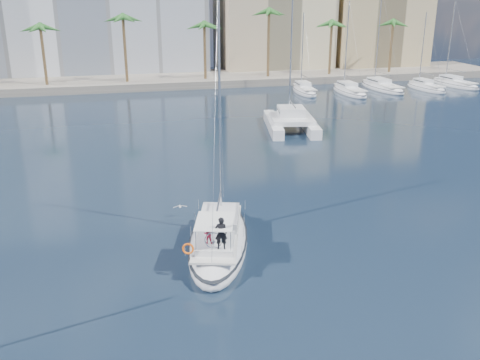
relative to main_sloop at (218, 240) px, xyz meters
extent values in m
plane|color=black|center=(3.41, 0.95, -0.51)|extent=(160.00, 160.00, 0.00)
cube|color=gray|center=(3.41, 61.95, 0.09)|extent=(120.00, 14.00, 1.20)
cube|color=beige|center=(25.41, 70.95, 9.49)|extent=(20.00, 14.00, 20.00)
cube|color=tan|center=(45.41, 68.95, 8.49)|extent=(18.00, 12.00, 18.00)
cylinder|color=brown|center=(3.41, 57.95, 4.74)|extent=(0.44, 0.44, 10.50)
sphere|color=#2A6625|center=(3.41, 57.95, 9.99)|extent=(3.60, 3.60, 3.60)
cylinder|color=brown|center=(37.41, 57.95, 4.74)|extent=(0.44, 0.44, 10.50)
sphere|color=#2A6625|center=(37.41, 57.95, 9.99)|extent=(3.60, 3.60, 3.60)
ellipsoid|color=white|center=(0.00, 0.01, -0.18)|extent=(6.23, 11.21, 2.22)
ellipsoid|color=black|center=(0.00, 0.01, 0.13)|extent=(6.29, 11.32, 0.18)
cube|color=silver|center=(-0.05, -0.18, 0.66)|extent=(4.54, 8.37, 0.12)
cube|color=silver|center=(0.29, 1.00, 1.02)|extent=(3.17, 3.99, 0.60)
cube|color=black|center=(0.29, 1.00, 1.04)|extent=(3.07, 3.60, 0.14)
cylinder|color=#B7BABF|center=(0.63, 2.19, 7.72)|extent=(0.15, 0.15, 14.01)
cylinder|color=#B7BABF|center=(0.03, 0.11, 2.22)|extent=(1.30, 4.18, 0.11)
cube|color=silver|center=(-0.62, -2.16, 0.90)|extent=(2.69, 3.13, 0.36)
cube|color=white|center=(-0.65, -2.26, 2.27)|extent=(2.69, 3.13, 0.04)
torus|color=silver|center=(-0.91, -3.15, 1.57)|extent=(0.93, 0.32, 0.96)
torus|color=#E9550C|center=(-2.28, -3.18, 1.27)|extent=(0.66, 0.36, 0.64)
imported|color=black|center=(-0.52, -3.23, 1.98)|extent=(0.72, 0.53, 1.81)
imported|color=maroon|center=(-1.04, -2.38, 1.62)|extent=(0.65, 0.58, 1.09)
cube|color=white|center=(12.00, 27.36, 0.04)|extent=(3.14, 10.26, 1.10)
cube|color=white|center=(15.84, 26.61, 0.04)|extent=(3.14, 10.26, 1.10)
cube|color=silver|center=(13.82, 26.49, 0.79)|extent=(5.50, 6.38, 0.50)
cube|color=silver|center=(13.92, 26.99, 1.49)|extent=(3.35, 3.55, 1.00)
cube|color=black|center=(13.92, 26.99, 1.54)|extent=(3.29, 3.15, 0.18)
cylinder|color=#B7BABF|center=(14.22, 28.49, 7.80)|extent=(0.18, 0.18, 13.63)
ellipsoid|color=silver|center=(-1.57, 5.13, 0.28)|extent=(0.19, 0.37, 0.17)
sphere|color=silver|center=(-1.57, 5.30, 0.30)|extent=(0.10, 0.10, 0.10)
cube|color=gray|center=(-1.83, 5.13, 0.31)|extent=(0.42, 0.15, 0.10)
cube|color=gray|center=(-1.31, 5.13, 0.31)|extent=(0.42, 0.15, 0.10)
camera|label=1|loc=(-5.75, -28.25, 13.93)|focal=40.00mm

